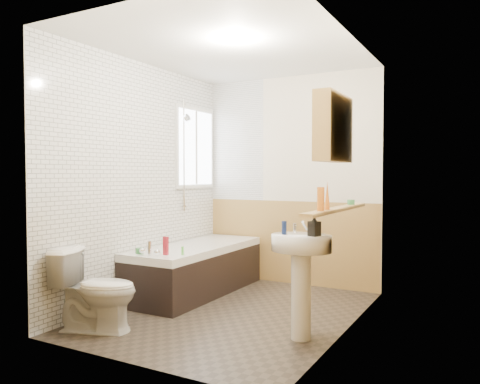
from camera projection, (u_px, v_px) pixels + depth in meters
name	position (u px, v px, depth m)	size (l,w,h in m)	color
floor	(232.00, 312.00, 4.48)	(2.80, 2.80, 0.00)	#302821
ceiling	(232.00, 49.00, 4.38)	(2.80, 2.80, 0.00)	white
wall_back	(290.00, 180.00, 5.66)	(2.20, 0.02, 2.50)	#F3E6C9
wall_front	(130.00, 185.00, 3.19)	(2.20, 0.02, 2.50)	#F3E6C9
wall_left	(142.00, 181.00, 4.96)	(0.02, 2.80, 2.50)	#F3E6C9
wall_right	(348.00, 183.00, 3.90)	(0.02, 2.80, 2.50)	#F3E6C9
wainscot_right	(345.00, 272.00, 3.93)	(0.01, 2.80, 1.00)	tan
wainscot_front	(134.00, 293.00, 3.24)	(2.20, 0.01, 1.00)	tan
wainscot_back	(289.00, 242.00, 5.67)	(2.20, 0.01, 1.00)	tan
tile_cladding_left	(143.00, 181.00, 4.95)	(0.01, 2.80, 2.50)	white
tile_return_back	(237.00, 141.00, 5.97)	(0.75, 0.01, 1.50)	white
window	(196.00, 148.00, 5.76)	(0.03, 0.79, 0.99)	white
bathtub	(196.00, 268.00, 5.22)	(0.70, 1.79, 0.68)	black
shower_riser	(184.00, 146.00, 5.51)	(0.11, 0.09, 1.31)	silver
toilet	(96.00, 290.00, 3.95)	(0.39, 0.70, 0.69)	white
sink	(301.00, 265.00, 3.73)	(0.49, 0.40, 0.95)	white
pine_shelf	(337.00, 209.00, 3.88)	(0.10, 1.47, 0.03)	tan
medicine_cabinet	(333.00, 128.00, 3.83)	(0.16, 0.61, 0.55)	tan
foam_can	(321.00, 199.00, 3.51)	(0.05, 0.05, 0.18)	orange
green_bottle	(327.00, 195.00, 3.64)	(0.04, 0.04, 0.22)	orange
black_jar	(351.00, 202.00, 4.25)	(0.07, 0.07, 0.04)	#388447
soap_bottle	(314.00, 231.00, 3.63)	(0.08, 0.17, 0.08)	black
clear_bottle	(284.00, 228.00, 3.73)	(0.04, 0.04, 0.11)	navy
blue_gel	(166.00, 246.00, 4.54)	(0.05, 0.03, 0.18)	maroon
cream_jar	(140.00, 251.00, 4.63)	(0.09, 0.09, 0.05)	#388447
orange_bottle	(182.00, 251.00, 4.55)	(0.03, 0.03, 0.08)	#59C647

